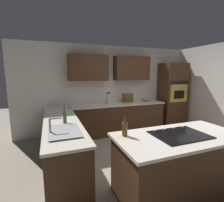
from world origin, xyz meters
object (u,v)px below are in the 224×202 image
wall_oven (172,95)px  spice_rack (128,98)px  mixing_bowl (146,99)px  dish_soap_bottle (65,117)px  sink_unit (64,131)px  cooktop (179,134)px  blender (108,99)px  oil_bottle (125,128)px

wall_oven → spice_rack: size_ratio=6.64×
mixing_bowl → wall_oven: bearing=177.7°
dish_soap_bottle → mixing_bowl: bearing=-149.8°
wall_oven → sink_unit: (3.68, 1.96, -0.14)m
sink_unit → spice_rack: 2.92m
cooktop → blender: (0.12, -2.73, 0.14)m
wall_oven → oil_bottle: 3.77m
blender → oil_bottle: (0.63, 2.47, -0.04)m
oil_bottle → wall_oven: bearing=-139.8°
sink_unit → mixing_bowl: 3.35m
dish_soap_bottle → blender: bearing=-132.0°
wall_oven → mixing_bowl: wall_oven is taller
sink_unit → cooktop: (-1.55, 0.72, -0.01)m
spice_rack → dish_soap_bottle: bearing=37.8°
dish_soap_bottle → sink_unit: bearing=83.0°
cooktop → mixing_bowl: bearing=-112.5°
cooktop → wall_oven: bearing=-128.4°
mixing_bowl → oil_bottle: bearing=52.7°
sink_unit → mixing_bowl: size_ratio=3.02×
sink_unit → blender: 2.46m
wall_oven → cooktop: size_ratio=2.77×
wall_oven → dish_soap_bottle: 3.91m
cooktop → blender: bearing=-87.5°
mixing_bowl → spice_rack: 0.61m
sink_unit → blender: (-1.43, -2.00, 0.13)m
sink_unit → blender: bearing=-125.5°
spice_rack → dish_soap_bottle: size_ratio=1.09×
cooktop → sink_unit: bearing=-25.0°
wall_oven → dish_soap_bottle: (3.62, 1.48, -0.04)m
wall_oven → sink_unit: 4.17m
blender → mixing_bowl: 1.25m
blender → sink_unit: bearing=54.5°
oil_bottle → dish_soap_bottle: bearing=-52.1°
wall_oven → blender: size_ratio=6.27×
mixing_bowl → dish_soap_bottle: (2.62, 1.52, 0.05)m
mixing_bowl → oil_bottle: (1.88, 2.47, 0.05)m
spice_rack → oil_bottle: size_ratio=1.15×
wall_oven → mixing_bowl: (1.00, -0.04, -0.09)m
blender → dish_soap_bottle: bearing=48.0°
cooktop → oil_bottle: (0.75, -0.25, 0.10)m
spice_rack → dish_soap_bottle: dish_soap_bottle is taller
wall_oven → sink_unit: size_ratio=3.01×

